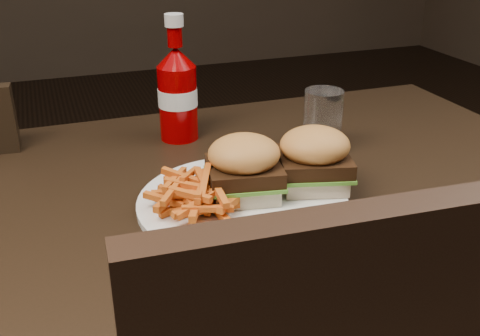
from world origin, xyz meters
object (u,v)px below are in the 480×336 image
object	(u,v)px
tumbler	(323,119)
plate	(243,202)
ketchup_bottle	(178,104)
dining_table	(204,228)

from	to	relation	value
tumbler	plate	bearing A→B (deg)	-145.14
plate	ketchup_bottle	bearing A→B (deg)	94.27
ketchup_bottle	tumbler	xyz separation A→B (m)	(0.20, -0.14, -0.01)
tumbler	dining_table	bearing A→B (deg)	-150.96
plate	tumbler	size ratio (longest dim) A/B	2.94
dining_table	tumbler	world-z (taller)	tumbler
dining_table	plate	world-z (taller)	plate
dining_table	ketchup_bottle	distance (m)	0.28
dining_table	ketchup_bottle	world-z (taller)	ketchup_bottle
ketchup_bottle	tumbler	size ratio (longest dim) A/B	1.36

